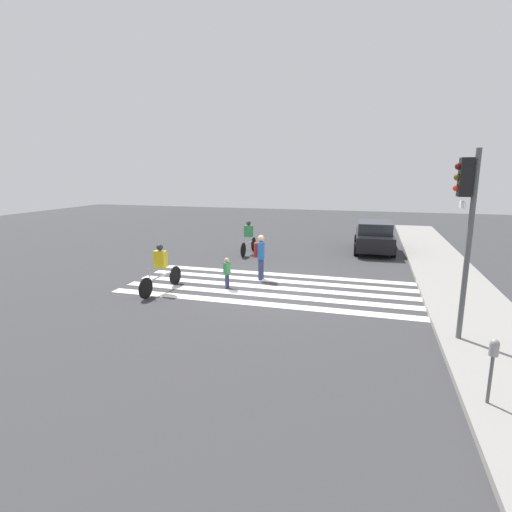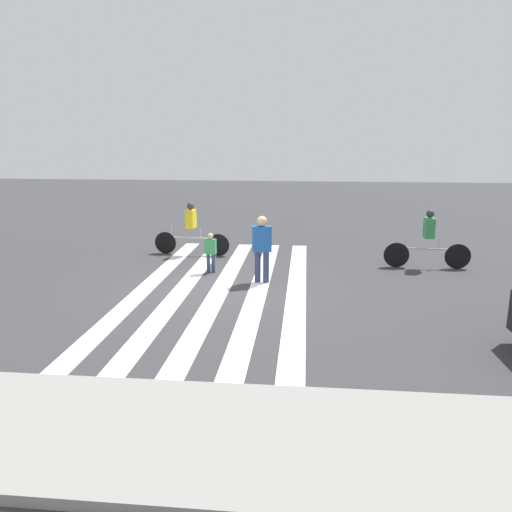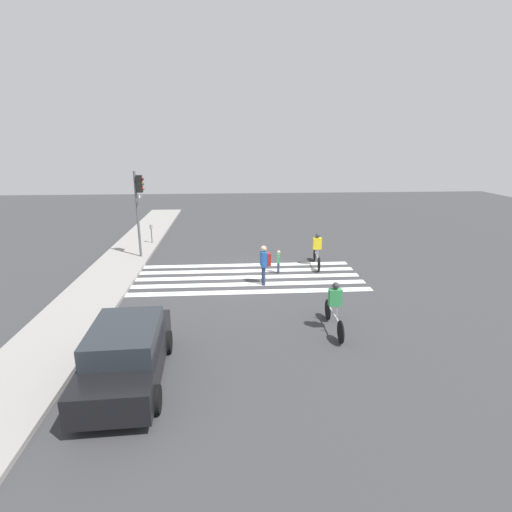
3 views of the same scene
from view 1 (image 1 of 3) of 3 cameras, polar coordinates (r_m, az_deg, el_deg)
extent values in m
plane|color=#38383A|center=(14.08, 1.94, -4.48)|extent=(60.00, 60.00, 0.00)
cube|color=gray|center=(13.97, 27.76, -5.72)|extent=(36.00, 2.50, 0.14)
cube|color=white|center=(15.79, 3.59, -2.67)|extent=(0.45, 10.00, 0.01)
cube|color=white|center=(14.93, 2.81, -3.52)|extent=(0.45, 10.00, 0.01)
cube|color=white|center=(14.08, 1.94, -4.47)|extent=(0.45, 10.00, 0.01)
cube|color=white|center=(13.23, 0.95, -5.54)|extent=(0.45, 10.00, 0.01)
cube|color=white|center=(12.39, -0.18, -6.75)|extent=(0.45, 10.00, 0.01)
cylinder|color=#515456|center=(10.16, 28.02, 0.70)|extent=(0.12, 0.12, 4.48)
cube|color=black|center=(9.97, 27.74, 9.93)|extent=(0.32, 0.26, 0.84)
cube|color=silver|center=(10.00, 27.41, 6.51)|extent=(0.60, 0.02, 0.16)
sphere|color=#590F0F|center=(9.94, 26.95, 11.34)|extent=(0.15, 0.15, 0.15)
sphere|color=#59470F|center=(9.94, 26.82, 10.02)|extent=(0.15, 0.15, 0.15)
sphere|color=red|center=(9.95, 26.70, 8.69)|extent=(0.15, 0.15, 0.15)
cylinder|color=#515456|center=(8.03, 30.39, -15.40)|extent=(0.06, 0.06, 1.00)
cylinder|color=gray|center=(7.79, 30.86, -11.38)|extent=(0.15, 0.15, 0.22)
sphere|color=gray|center=(7.75, 30.95, -10.62)|extent=(0.14, 0.14, 0.14)
cylinder|color=navy|center=(15.10, 0.83, -1.77)|extent=(0.15, 0.15, 0.80)
cylinder|color=navy|center=(14.90, 0.61, -1.96)|extent=(0.15, 0.15, 0.80)
cube|color=#1E5199|center=(14.84, 0.73, 0.84)|extent=(0.50, 0.29, 0.64)
sphere|color=tan|center=(14.77, 0.73, 2.53)|extent=(0.25, 0.25, 0.25)
cube|color=maroon|center=(14.92, 0.08, 0.90)|extent=(0.37, 0.22, 0.53)
cylinder|color=navy|center=(14.00, -4.05, -3.50)|extent=(0.10, 0.10, 0.52)
cylinder|color=navy|center=(13.88, -4.24, -3.65)|extent=(0.10, 0.10, 0.52)
cube|color=#338C4C|center=(13.82, -4.17, -1.73)|extent=(0.31, 0.17, 0.41)
sphere|color=tan|center=(13.76, -4.19, -0.57)|extent=(0.16, 0.16, 0.16)
cylinder|color=black|center=(13.22, -15.48, -4.47)|extent=(0.69, 0.10, 0.68)
cylinder|color=black|center=(14.57, -11.45, -2.76)|extent=(0.69, 0.10, 0.68)
cube|color=#B2B2B7|center=(13.84, -13.40, -2.82)|extent=(1.46, 0.17, 0.04)
cylinder|color=#B2B2B7|center=(14.04, -12.74, -1.90)|extent=(0.03, 0.03, 0.32)
cylinder|color=#B2B2B7|center=(13.28, -15.02, -2.62)|extent=(0.03, 0.03, 0.40)
cube|color=yellow|center=(13.70, -13.52, -0.41)|extent=(0.28, 0.42, 0.55)
sphere|color=#333338|center=(13.63, -13.60, 1.21)|extent=(0.22, 0.22, 0.22)
cylinder|color=black|center=(18.94, -1.83, 0.87)|extent=(0.70, 0.04, 0.70)
cylinder|color=black|center=(20.49, -0.36, 1.72)|extent=(0.70, 0.04, 0.70)
cube|color=#B2B2B7|center=(19.68, -1.07, 1.86)|extent=(1.41, 0.05, 0.04)
cylinder|color=#B2B2B7|center=(19.93, -0.81, 2.46)|extent=(0.03, 0.03, 0.32)
cylinder|color=#B2B2B7|center=(19.06, -1.64, 2.14)|extent=(0.03, 0.03, 0.40)
cube|color=#338C4C|center=(19.58, -1.07, 3.58)|extent=(0.24, 0.40, 0.55)
sphere|color=#333338|center=(19.53, -1.08, 4.73)|extent=(0.22, 0.22, 0.22)
cube|color=black|center=(21.18, 16.49, 2.30)|extent=(4.38, 1.94, 0.72)
cube|color=#23282D|center=(21.09, 16.59, 3.99)|extent=(2.44, 1.71, 0.54)
cylinder|color=black|center=(19.97, 19.05, 0.71)|extent=(0.65, 0.23, 0.64)
cylinder|color=black|center=(19.89, 14.11, 0.95)|extent=(0.65, 0.23, 0.64)
cylinder|color=black|center=(22.60, 18.49, 1.98)|extent=(0.65, 0.23, 0.64)
cylinder|color=black|center=(22.52, 14.12, 2.20)|extent=(0.65, 0.23, 0.64)
camera|label=2|loc=(17.15, 45.06, 7.19)|focal=35.00mm
camera|label=3|loc=(30.20, 11.96, 15.28)|focal=28.00mm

